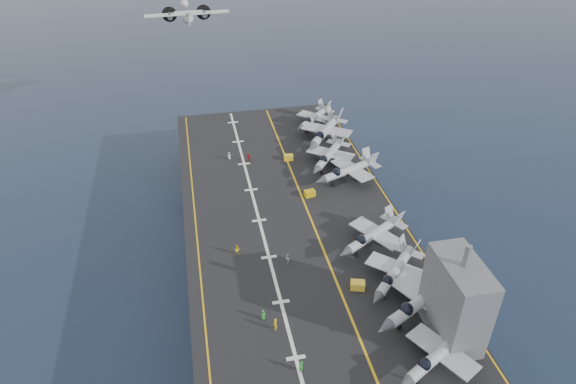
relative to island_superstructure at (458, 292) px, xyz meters
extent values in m
plane|color=#142135|center=(-15.00, 30.00, -17.90)|extent=(500.00, 500.00, 0.00)
cube|color=#56595E|center=(-15.00, 30.00, -12.90)|extent=(36.00, 90.00, 10.00)
cube|color=black|center=(-15.00, 30.00, -7.70)|extent=(38.00, 92.00, 0.40)
cube|color=gold|center=(-12.00, 30.00, -7.48)|extent=(0.35, 90.00, 0.02)
cube|color=silver|center=(-21.00, 30.00, -7.48)|extent=(0.50, 90.00, 0.02)
cube|color=gold|center=(-32.00, 30.00, -7.48)|extent=(0.25, 90.00, 0.02)
cube|color=gold|center=(3.50, 30.00, -7.48)|extent=(0.25, 90.00, 0.02)
imported|color=#268C33|center=(-24.02, 7.34, -6.68)|extent=(1.15, 0.96, 1.63)
imported|color=yellow|center=(-22.72, 5.14, -6.52)|extent=(1.12, 1.37, 1.96)
imported|color=yellow|center=(-25.82, 21.67, -6.58)|extent=(1.10, 0.74, 1.83)
imported|color=red|center=(-19.81, 50.85, -6.60)|extent=(1.21, 0.92, 1.81)
imported|color=silver|center=(-23.77, 52.66, -6.70)|extent=(1.12, 0.92, 1.60)
imported|color=#208B2D|center=(-20.81, -2.12, -6.55)|extent=(1.37, 1.27, 1.90)
imported|color=silver|center=(-18.37, 18.11, -6.66)|extent=(0.90, 1.15, 1.69)
camera|label=1|loc=(-30.64, -41.79, 46.53)|focal=32.00mm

